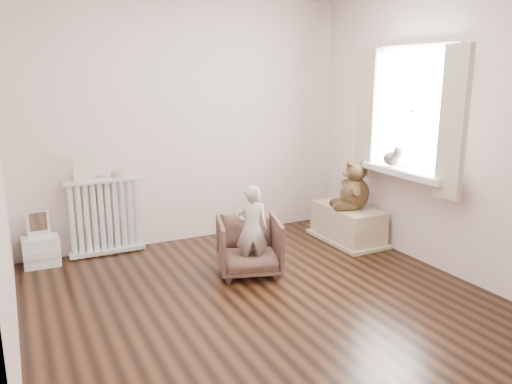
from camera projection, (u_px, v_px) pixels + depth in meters
name	position (u px, v px, depth m)	size (l,w,h in m)	color
floor	(264.00, 301.00, 4.04)	(3.60, 3.60, 0.01)	black
back_wall	(187.00, 122.00, 5.31)	(3.60, 0.02, 2.60)	white
front_wall	(455.00, 191.00, 2.17)	(3.60, 0.02, 2.60)	white
right_wall	(441.00, 130.00, 4.52)	(0.02, 3.60, 2.60)	white
window	(415.00, 111.00, 4.73)	(0.03, 0.90, 1.10)	white
window_sill	(403.00, 172.00, 4.83)	(0.22, 1.10, 0.06)	silver
curtain_left	(453.00, 123.00, 4.20)	(0.06, 0.26, 1.30)	beige
curtain_right	(367.00, 114.00, 5.19)	(0.06, 0.26, 1.30)	beige
radiator	(105.00, 217.00, 5.01)	(0.74, 0.14, 0.78)	silver
paper_doll	(83.00, 165.00, 4.81)	(0.19, 0.02, 0.31)	beige
tin_a	(117.00, 175.00, 4.97)	(0.11, 0.11, 0.07)	#A59E8C
toy_vanity	(40.00, 238.00, 4.74)	(0.33, 0.24, 0.52)	silver
armchair	(249.00, 246.00, 4.56)	(0.56, 0.57, 0.52)	brown
child	(252.00, 229.00, 4.48)	(0.30, 0.20, 0.83)	beige
toy_bench	(348.00, 223.00, 5.47)	(0.44, 0.82, 0.39)	beige
teddy_bear	(355.00, 183.00, 5.28)	(0.42, 0.32, 0.51)	#362614
plush_cat	(392.00, 156.00, 4.93)	(0.15, 0.25, 0.21)	#69635A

